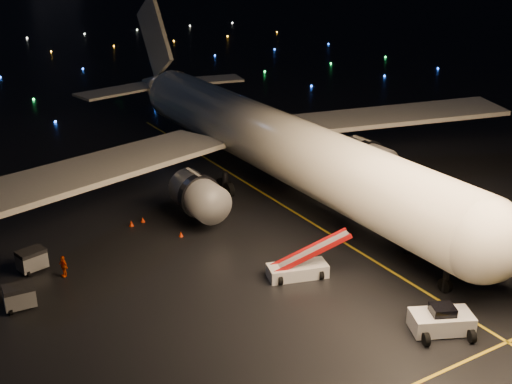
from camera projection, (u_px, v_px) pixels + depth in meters
lane_centre at (300, 215)px, 63.88m from camera, size 0.25×80.00×0.02m
airliner at (254, 100)px, 69.48m from camera, size 66.79×63.50×18.77m
pushback_tug at (442, 319)px, 44.91m from camera, size 4.80×3.81×2.03m
belt_loader at (298, 258)px, 51.85m from camera, size 7.39×3.90×3.46m
crew_c at (63, 266)px, 52.21m from camera, size 0.76×1.17×1.85m
safety_cone_0 at (181, 234)px, 59.39m from camera, size 0.55×0.55×0.47m
safety_cone_1 at (143, 220)px, 62.37m from camera, size 0.45×0.45×0.50m
safety_cone_2 at (131, 223)px, 61.50m from camera, size 0.60×0.60×0.55m
baggage_cart_0 at (32, 260)px, 53.13m from camera, size 2.50×2.03×1.86m
baggage_cart_1 at (19, 297)px, 47.74m from camera, size 2.31×1.70×1.88m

